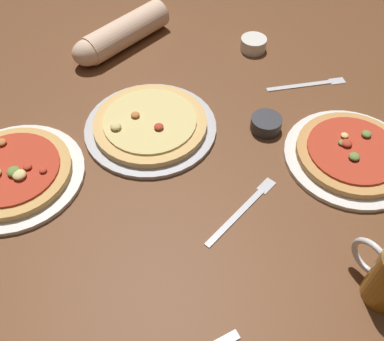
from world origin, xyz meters
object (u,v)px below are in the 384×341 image
(ramekin_sauce, at_px, (253,44))
(fork_spare, at_px, (308,84))
(pizza_plate_far, at_px, (150,125))
(ramekin_butter, at_px, (266,124))
(fork_left, at_px, (243,209))
(diner_arm, at_px, (118,36))
(pizza_plate_near, at_px, (352,154))
(pizza_plate_side, at_px, (13,173))

(ramekin_sauce, distance_m, fork_spare, 0.22)
(pizza_plate_far, relative_size, ramekin_butter, 4.28)
(ramekin_sauce, relative_size, fork_spare, 0.35)
(fork_left, xyz_separation_m, diner_arm, (-0.01, 0.70, 0.04))
(pizza_plate_near, xyz_separation_m, diner_arm, (-0.32, 0.69, 0.03))
(pizza_plate_side, relative_size, fork_left, 1.44)
(pizza_plate_far, height_order, fork_spare, pizza_plate_far)
(ramekin_sauce, distance_m, ramekin_butter, 0.35)
(ramekin_butter, xyz_separation_m, fork_spare, (0.21, 0.09, -0.01))
(ramekin_sauce, bearing_deg, diner_arm, 150.68)
(pizza_plate_far, height_order, diner_arm, diner_arm)
(ramekin_butter, distance_m, fork_spare, 0.23)
(pizza_plate_far, relative_size, pizza_plate_side, 1.03)
(ramekin_sauce, relative_size, fork_left, 0.35)
(pizza_plate_near, height_order, pizza_plate_far, same)
(pizza_plate_side, height_order, diner_arm, diner_arm)
(fork_spare, height_order, diner_arm, diner_arm)
(pizza_plate_near, height_order, ramekin_butter, pizza_plate_near)
(pizza_plate_near, height_order, ramekin_sauce, pizza_plate_near)
(pizza_plate_near, height_order, fork_spare, pizza_plate_near)
(ramekin_butter, bearing_deg, fork_left, -134.91)
(pizza_plate_side, bearing_deg, ramekin_butter, -13.21)
(fork_left, relative_size, diner_arm, 0.67)
(ramekin_sauce, bearing_deg, fork_left, -125.29)
(fork_left, bearing_deg, ramekin_butter, 45.09)
(pizza_plate_side, bearing_deg, fork_left, -38.13)
(pizza_plate_far, height_order, ramekin_butter, pizza_plate_far)
(pizza_plate_near, bearing_deg, ramekin_butter, 124.00)
(fork_left, distance_m, fork_spare, 0.48)
(fork_left, bearing_deg, pizza_plate_far, 102.88)
(fork_left, bearing_deg, pizza_plate_near, 0.95)
(ramekin_butter, bearing_deg, pizza_plate_side, 166.79)
(pizza_plate_far, relative_size, fork_left, 1.49)
(pizza_plate_far, xyz_separation_m, fork_left, (0.07, -0.33, -0.01))
(pizza_plate_side, relative_size, ramekin_butter, 4.15)
(pizza_plate_near, distance_m, ramekin_butter, 0.22)
(pizza_plate_side, distance_m, fork_spare, 0.82)
(pizza_plate_far, distance_m, fork_left, 0.33)
(ramekin_sauce, height_order, ramekin_butter, ramekin_sauce)
(pizza_plate_near, xyz_separation_m, ramekin_butter, (-0.12, 0.18, 0.00))
(pizza_plate_side, bearing_deg, diner_arm, 41.50)
(pizza_plate_far, xyz_separation_m, ramekin_sauce, (0.43, 0.17, 0.00))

